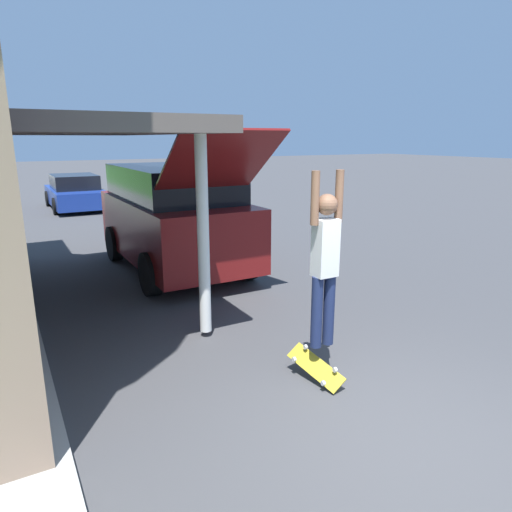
{
  "coord_description": "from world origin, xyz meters",
  "views": [
    {
      "loc": [
        -2.98,
        -2.42,
        2.72
      ],
      "look_at": [
        0.09,
        3.0,
        1.11
      ],
      "focal_mm": 32.0,
      "sensor_mm": 36.0,
      "label": 1
    }
  ],
  "objects_px": {
    "car_down_street": "(75,193)",
    "skateboarder": "(325,259)",
    "suv_parked": "(174,216)",
    "skateboard": "(315,366)"
  },
  "relations": [
    {
      "from": "car_down_street",
      "to": "skateboarder",
      "type": "bearing_deg",
      "value": -88.7
    },
    {
      "from": "car_down_street",
      "to": "skateboarder",
      "type": "xyz_separation_m",
      "value": [
        0.35,
        -15.47,
        0.81
      ]
    },
    {
      "from": "suv_parked",
      "to": "car_down_street",
      "type": "height_order",
      "value": "suv_parked"
    },
    {
      "from": "skateboard",
      "to": "suv_parked",
      "type": "bearing_deg",
      "value": 87.56
    },
    {
      "from": "suv_parked",
      "to": "skateboard",
      "type": "xyz_separation_m",
      "value": [
        -0.22,
        -5.26,
        -0.97
      ]
    },
    {
      "from": "car_down_street",
      "to": "suv_parked",
      "type": "bearing_deg",
      "value": -87.34
    },
    {
      "from": "skateboard",
      "to": "car_down_street",
      "type": "bearing_deg",
      "value": 90.93
    },
    {
      "from": "suv_parked",
      "to": "skateboarder",
      "type": "bearing_deg",
      "value": -91.37
    },
    {
      "from": "skateboarder",
      "to": "skateboard",
      "type": "relative_size",
      "value": 2.69
    },
    {
      "from": "suv_parked",
      "to": "car_down_street",
      "type": "relative_size",
      "value": 1.25
    }
  ]
}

